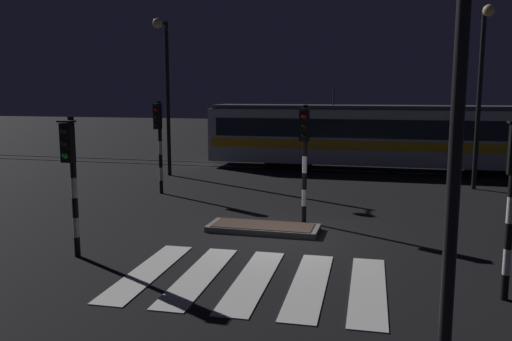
{
  "coord_description": "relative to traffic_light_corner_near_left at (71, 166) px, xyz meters",
  "views": [
    {
      "loc": [
        2.61,
        -13.4,
        3.9
      ],
      "look_at": [
        -1.44,
        2.68,
        1.4
      ],
      "focal_mm": 36.61,
      "sensor_mm": 36.0,
      "label": 1
    }
  ],
  "objects": [
    {
      "name": "street_lamp_trackside_right",
      "position": [
        10.58,
        11.56,
        2.3
      ],
      "size": [
        0.44,
        1.21,
        7.11
      ],
      "color": "black",
      "rests_on": "ground"
    },
    {
      "name": "traffic_light_corner_near_left",
      "position": [
        0.0,
        0.0,
        0.0
      ],
      "size": [
        0.36,
        0.42,
        3.35
      ],
      "color": "black",
      "rests_on": "ground"
    },
    {
      "name": "tram",
      "position": [
        7.09,
        16.17,
        -0.46
      ],
      "size": [
        18.12,
        2.58,
        4.15
      ],
      "color": "silver",
      "rests_on": "ground"
    },
    {
      "name": "traffic_island",
      "position": [
        3.78,
        3.44,
        -2.12
      ],
      "size": [
        3.13,
        1.17,
        0.18
      ],
      "color": "slate",
      "rests_on": "ground"
    },
    {
      "name": "traffic_light_corner_far_left",
      "position": [
        -1.34,
        7.77,
        0.14
      ],
      "size": [
        0.36,
        0.42,
        3.56
      ],
      "color": "black",
      "rests_on": "ground"
    },
    {
      "name": "traffic_light_median_centre",
      "position": [
        4.74,
        4.62,
        0.12
      ],
      "size": [
        0.36,
        0.42,
        3.53
      ],
      "color": "black",
      "rests_on": "ground"
    },
    {
      "name": "rail_far",
      "position": [
        4.47,
        16.89,
        -2.19
      ],
      "size": [
        80.0,
        0.12,
        0.03
      ],
      "primitive_type": "cube",
      "color": "#59595E",
      "rests_on": "ground"
    },
    {
      "name": "ground_plane",
      "position": [
        4.47,
        2.85,
        -2.21
      ],
      "size": [
        120.0,
        120.0,
        0.0
      ],
      "primitive_type": "plane",
      "color": "black"
    },
    {
      "name": "crosswalk_zebra",
      "position": [
        4.47,
        -0.44,
        -2.2
      ],
      "size": [
        5.52,
        3.96,
        0.02
      ],
      "color": "silver",
      "rests_on": "ground"
    },
    {
      "name": "street_lamp_near_kerb",
      "position": [
        7.96,
        -3.64,
        2.16
      ],
      "size": [
        0.44,
        1.21,
        6.84
      ],
      "color": "black",
      "rests_on": "ground"
    },
    {
      "name": "street_lamp_trackside_left",
      "position": [
        -2.83,
        11.85,
        2.3
      ],
      "size": [
        0.44,
        1.21,
        7.11
      ],
      "color": "black",
      "rests_on": "ground"
    },
    {
      "name": "rail_near",
      "position": [
        4.47,
        15.46,
        -2.19
      ],
      "size": [
        80.0,
        0.12,
        0.03
      ],
      "primitive_type": "cube",
      "color": "#59595E",
      "rests_on": "ground"
    }
  ]
}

